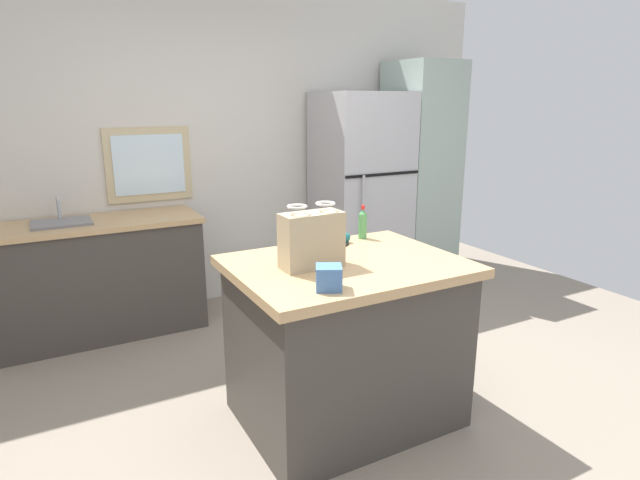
# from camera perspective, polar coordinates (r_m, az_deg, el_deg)

# --- Properties ---
(ground) EXTENTS (6.49, 6.49, 0.00)m
(ground) POSITION_cam_1_polar(r_m,az_deg,el_deg) (3.15, 4.42, -19.13)
(ground) COLOR gray
(back_wall) EXTENTS (5.41, 0.13, 2.75)m
(back_wall) POSITION_cam_1_polar(r_m,az_deg,el_deg) (4.74, -10.98, 9.92)
(back_wall) COLOR silver
(back_wall) RESTS_ON ground
(kitchen_island) EXTENTS (1.21, 0.93, 0.93)m
(kitchen_island) POSITION_cam_1_polar(r_m,az_deg,el_deg) (2.98, 2.81, -10.88)
(kitchen_island) COLOR #423D38
(kitchen_island) RESTS_ON ground
(refrigerator) EXTENTS (0.78, 0.73, 1.84)m
(refrigerator) POSITION_cam_1_polar(r_m,az_deg,el_deg) (4.94, 4.45, 5.07)
(refrigerator) COLOR #B7B7BC
(refrigerator) RESTS_ON ground
(tall_cabinet) EXTENTS (0.56, 0.65, 2.13)m
(tall_cabinet) POSITION_cam_1_polar(r_m,az_deg,el_deg) (5.33, 10.78, 7.10)
(tall_cabinet) COLOR #9EB2A8
(tall_cabinet) RESTS_ON ground
(sink_counter) EXTENTS (1.51, 0.61, 1.09)m
(sink_counter) POSITION_cam_1_polar(r_m,az_deg,el_deg) (4.36, -22.82, -3.69)
(sink_counter) COLOR #423D38
(sink_counter) RESTS_ON ground
(shopping_bag) EXTENTS (0.32, 0.15, 0.33)m
(shopping_bag) POSITION_cam_1_polar(r_m,az_deg,el_deg) (2.67, -0.92, 0.04)
(shopping_bag) COLOR tan
(shopping_bag) RESTS_ON kitchen_island
(small_box) EXTENTS (0.16, 0.16, 0.11)m
(small_box) POSITION_cam_1_polar(r_m,az_deg,el_deg) (2.38, 0.97, -4.11)
(small_box) COLOR #4775B7
(small_box) RESTS_ON kitchen_island
(bottle) EXTENTS (0.05, 0.05, 0.21)m
(bottle) POSITION_cam_1_polar(r_m,az_deg,el_deg) (3.26, 4.66, 1.77)
(bottle) COLOR #4C9956
(bottle) RESTS_ON kitchen_island
(ear_defenders) EXTENTS (0.20, 0.17, 0.06)m
(ear_defenders) POSITION_cam_1_polar(r_m,az_deg,el_deg) (3.13, 1.79, -0.09)
(ear_defenders) COLOR black
(ear_defenders) RESTS_ON kitchen_island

